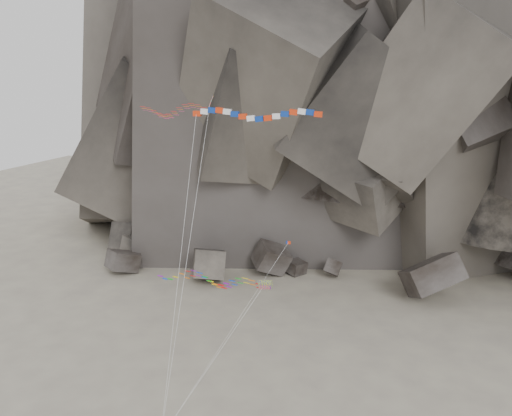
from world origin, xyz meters
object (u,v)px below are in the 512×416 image
at_px(parafoil_kite, 205,278).
at_px(banner_kite, 255,115).
at_px(pennant_kite, 256,291).
at_px(delta_kite, 171,110).

bearing_deg(parafoil_kite, banner_kite, 24.11).
bearing_deg(pennant_kite, parafoil_kite, 172.26).
distance_m(delta_kite, banner_kite, 12.21).
bearing_deg(pennant_kite, delta_kite, 155.19).
relative_size(delta_kite, parafoil_kite, 2.10).
height_order(delta_kite, banner_kite, delta_kite).
bearing_deg(delta_kite, pennant_kite, -50.53).
distance_m(delta_kite, pennant_kite, 22.97).
relative_size(banner_kite, pennant_kite, 1.78).
xyz_separation_m(banner_kite, parafoil_kite, (-4.73, -2.61, -17.27)).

